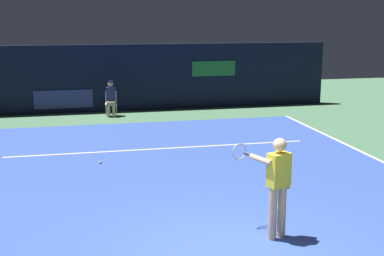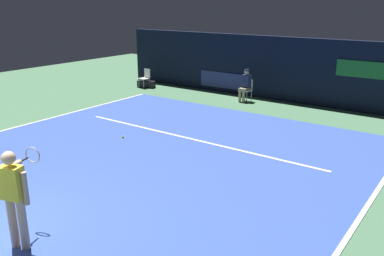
{
  "view_description": "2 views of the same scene",
  "coord_description": "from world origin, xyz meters",
  "views": [
    {
      "loc": [
        -2.1,
        -6.85,
        3.63
      ],
      "look_at": [
        0.69,
        5.76,
        0.79
      ],
      "focal_mm": 47.24,
      "sensor_mm": 36.0,
      "label": 1
    },
    {
      "loc": [
        6.76,
        -2.57,
        3.96
      ],
      "look_at": [
        0.82,
        5.65,
        0.78
      ],
      "focal_mm": 37.95,
      "sensor_mm": 36.0,
      "label": 2
    }
  ],
  "objects": [
    {
      "name": "ground_plane",
      "position": [
        0.0,
        4.72,
        0.0
      ],
      "size": [
        31.96,
        31.96,
        0.0
      ],
      "primitive_type": "plane",
      "color": "#4C7A56"
    },
    {
      "name": "court_surface",
      "position": [
        0.0,
        4.72,
        0.01
      ],
      "size": [
        10.77,
        11.44,
        0.01
      ],
      "primitive_type": "cube",
      "color": "#3856B2",
      "rests_on": "ground"
    },
    {
      "name": "line_sideline_left",
      "position": [
        5.34,
        4.72,
        0.01
      ],
      "size": [
        0.1,
        11.44,
        0.01
      ],
      "primitive_type": "cube",
      "color": "white",
      "rests_on": "court_surface"
    },
    {
      "name": "line_sideline_right",
      "position": [
        -5.34,
        4.72,
        0.01
      ],
      "size": [
        0.1,
        11.44,
        0.01
      ],
      "primitive_type": "cube",
      "color": "white",
      "rests_on": "court_surface"
    },
    {
      "name": "line_service",
      "position": [
        0.0,
        6.72,
        0.01
      ],
      "size": [
        8.4,
        0.1,
        0.01
      ],
      "primitive_type": "cube",
      "color": "white",
      "rests_on": "court_surface"
    },
    {
      "name": "back_wall",
      "position": [
        -0.0,
        13.04,
        1.3
      ],
      "size": [
        15.86,
        0.33,
        2.6
      ],
      "color": "black",
      "rests_on": "ground"
    },
    {
      "name": "tennis_player",
      "position": [
        0.97,
        0.55,
        0.99
      ],
      "size": [
        0.85,
        0.91,
        1.73
      ],
      "color": "#DBAD89",
      "rests_on": "ground"
    },
    {
      "name": "line_judge_on_chair",
      "position": [
        -1.03,
        11.93,
        0.69
      ],
      "size": [
        0.47,
        0.55,
        1.32
      ],
      "color": "white",
      "rests_on": "ground"
    },
    {
      "name": "courtside_chair_near",
      "position": [
        -6.25,
        11.61,
        0.5
      ],
      "size": [
        0.51,
        0.49,
        0.88
      ],
      "color": "white",
      "rests_on": "ground"
    },
    {
      "name": "tennis_ball",
      "position": [
        -1.72,
        5.6,
        0.05
      ],
      "size": [
        0.07,
        0.07,
        0.07
      ],
      "primitive_type": "sphere",
      "color": "#CCE033",
      "rests_on": "court_surface"
    },
    {
      "name": "equipment_bag",
      "position": [
        -6.22,
        11.64,
        0.16
      ],
      "size": [
        0.89,
        0.5,
        0.32
      ],
      "primitive_type": "cube",
      "rotation": [
        0.0,
        0.0,
        0.23
      ],
      "color": "black",
      "rests_on": "ground"
    }
  ]
}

